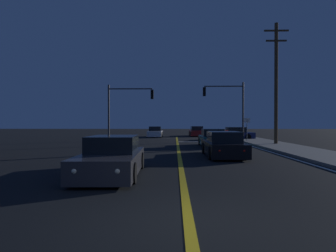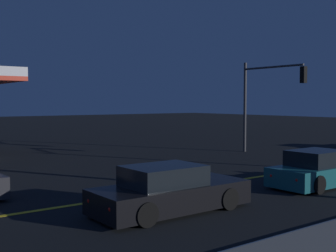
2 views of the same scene
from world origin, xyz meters
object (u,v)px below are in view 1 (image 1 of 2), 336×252
object	(u,v)px
traffic_signal_far_left	(126,103)
street_sign_corner	(247,126)
car_parked_curb_teal	(212,139)
traffic_signal_near_right	(229,102)
car_following_oncoming_red	(196,132)
car_distant_tail_white	(155,132)
car_far_approaching_charcoal	(112,158)
utility_pole_right	(276,81)
car_mid_block_black	(223,146)
car_lead_oncoming_navy	(234,134)

from	to	relation	value
traffic_signal_far_left	street_sign_corner	world-z (taller)	traffic_signal_far_left
car_parked_curb_teal	traffic_signal_near_right	distance (m)	8.47
car_following_oncoming_red	car_parked_curb_teal	world-z (taller)	same
car_distant_tail_white	car_far_approaching_charcoal	bearing A→B (deg)	90.68
car_parked_curb_teal	street_sign_corner	distance (m)	5.97
car_following_oncoming_red	car_distant_tail_white	world-z (taller)	same
utility_pole_right	street_sign_corner	xyz separation A→B (m)	(-1.40, 3.57, -3.57)
car_mid_block_black	traffic_signal_near_right	distance (m)	14.71
traffic_signal_near_right	traffic_signal_far_left	size ratio (longest dim) A/B	1.07
car_following_oncoming_red	street_sign_corner	bearing A→B (deg)	-74.24
car_following_oncoming_red	car_distant_tail_white	xyz separation A→B (m)	(-5.42, -2.67, -0.00)
traffic_signal_far_left	street_sign_corner	size ratio (longest dim) A/B	2.43
car_lead_oncoming_navy	traffic_signal_far_left	bearing A→B (deg)	102.55
car_far_approaching_charcoal	traffic_signal_near_right	xyz separation A→B (m)	(7.66, 19.54, 3.38)
traffic_signal_near_right	utility_pole_right	world-z (taller)	utility_pole_right
car_lead_oncoming_navy	traffic_signal_far_left	distance (m)	11.94
car_far_approaching_charcoal	car_distant_tail_white	xyz separation A→B (m)	(-0.30, 26.41, -0.00)
car_lead_oncoming_navy	car_following_oncoming_red	xyz separation A→B (m)	(-3.40, 8.10, 0.00)
car_following_oncoming_red	traffic_signal_far_left	xyz separation A→B (m)	(-7.77, -10.93, 3.15)
utility_pole_right	car_parked_curb_teal	bearing A→B (deg)	-169.75
car_lead_oncoming_navy	car_mid_block_black	distance (m)	15.90
car_mid_block_black	utility_pole_right	xyz separation A→B (m)	(5.48, 7.65, 4.52)
street_sign_corner	traffic_signal_far_left	bearing A→B (deg)	173.04
car_distant_tail_white	car_parked_curb_teal	size ratio (longest dim) A/B	1.01
street_sign_corner	car_mid_block_black	bearing A→B (deg)	-109.98
traffic_signal_far_left	car_far_approaching_charcoal	bearing A→B (deg)	-81.71
car_lead_oncoming_navy	traffic_signal_far_left	xyz separation A→B (m)	(-11.17, -2.83, 3.15)
car_far_approaching_charcoal	car_parked_curb_teal	size ratio (longest dim) A/B	1.08
car_lead_oncoming_navy	utility_pole_right	world-z (taller)	utility_pole_right
car_lead_oncoming_navy	car_mid_block_black	world-z (taller)	same
car_lead_oncoming_navy	car_distant_tail_white	size ratio (longest dim) A/B	0.97
car_distant_tail_white	traffic_signal_far_left	distance (m)	9.15
car_distant_tail_white	car_mid_block_black	distance (m)	21.49
car_far_approaching_charcoal	traffic_signal_far_left	distance (m)	18.60
utility_pole_right	street_sign_corner	distance (m)	5.24
traffic_signal_far_left	street_sign_corner	bearing A→B (deg)	-6.96
traffic_signal_far_left	utility_pole_right	bearing A→B (deg)	-21.10
car_far_approaching_charcoal	traffic_signal_far_left	size ratio (longest dim) A/B	0.84
car_lead_oncoming_navy	car_parked_curb_teal	bearing A→B (deg)	156.59
car_mid_block_black	street_sign_corner	distance (m)	11.97
car_far_approaching_charcoal	traffic_signal_near_right	world-z (taller)	traffic_signal_near_right
car_parked_curb_teal	car_mid_block_black	distance (m)	6.72
traffic_signal_near_right	traffic_signal_far_left	bearing A→B (deg)	7.74
car_lead_oncoming_navy	street_sign_corner	bearing A→B (deg)	-177.52
car_mid_block_black	utility_pole_right	world-z (taller)	utility_pole_right
car_far_approaching_charcoal	traffic_signal_near_right	bearing A→B (deg)	-113.24
traffic_signal_far_left	traffic_signal_near_right	bearing A→B (deg)	7.74
car_mid_block_black	utility_pole_right	distance (m)	10.44
car_far_approaching_charcoal	car_following_oncoming_red	bearing A→B (deg)	-101.83
car_following_oncoming_red	car_distant_tail_white	distance (m)	6.04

